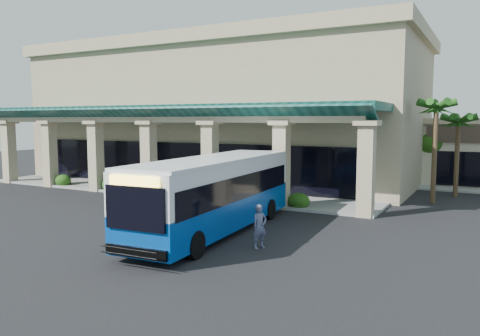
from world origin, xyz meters
The scene contains 9 objects.
ground centered at (0.00, 0.00, 0.00)m, with size 110.00×110.00×0.00m, color black.
main_building centered at (-8.00, 16.00, 5.67)m, with size 30.80×14.80×11.35m, color tan, non-canonical shape.
arcade centered at (-8.00, 6.80, 2.85)m, with size 30.00×6.20×5.70m, color #093933, non-canonical shape.
palm_0 centered at (8.50, 11.00, 3.30)m, with size 2.40×2.40×6.60m, color #1A4612, non-canonical shape.
palm_1 centered at (9.50, 14.00, 2.90)m, with size 2.40×2.40×5.80m, color #1A4612, non-canonical shape.
palm_2 centered at (-22.50, 6.50, 3.10)m, with size 2.40×2.40×6.20m, color #1A4612, non-canonical shape.
broadleaf_tree centered at (7.50, 19.00, 2.41)m, with size 2.60×2.60×4.81m, color #214B11, non-canonical shape.
transit_bus centered at (1.12, -1.00, 1.59)m, with size 2.65×11.40×3.18m, color #0443A4, non-canonical shape.
pedestrian centered at (3.90, -2.38, 0.82)m, with size 0.60×0.39×1.65m, color slate.
Camera 1 is at (11.33, -17.74, 4.75)m, focal length 35.00 mm.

